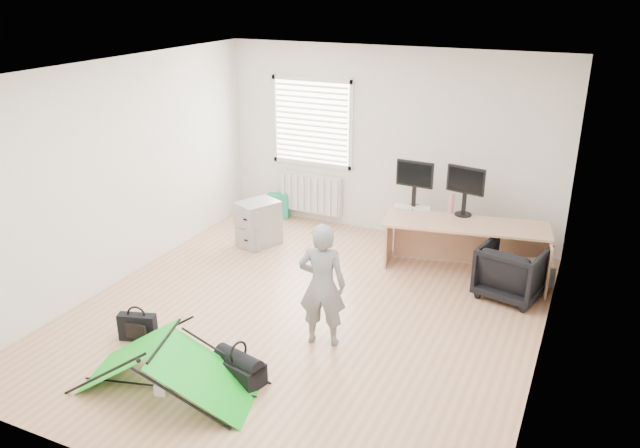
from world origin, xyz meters
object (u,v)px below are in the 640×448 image
at_px(monitor_right, 465,198).
at_px(person, 322,285).
at_px(filing_cabinet, 258,223).
at_px(thermos, 451,204).
at_px(office_chair, 512,271).
at_px(desk, 464,249).
at_px(monitor_left, 414,191).
at_px(laptop_bag, 138,327).
at_px(storage_crate, 532,272).
at_px(kite, 167,365).
at_px(duffel_bag, 239,370).

relative_size(monitor_right, person, 0.38).
distance_m(filing_cabinet, person, 2.75).
bearing_deg(thermos, office_chair, -35.82).
distance_m(desk, monitor_left, 1.00).
xyz_separation_m(thermos, laptop_bag, (-2.46, -3.29, -0.67)).
height_order(storage_crate, laptop_bag, laptop_bag).
bearing_deg(filing_cabinet, thermos, 36.96).
distance_m(monitor_left, office_chair, 1.67).
height_order(kite, duffel_bag, kite).
relative_size(desk, duffel_bag, 4.08).
xyz_separation_m(desk, monitor_right, (-0.10, 0.27, 0.59)).
distance_m(kite, duffel_bag, 0.67).
relative_size(storage_crate, duffel_bag, 0.93).
height_order(monitor_left, office_chair, monitor_left).
height_order(monitor_right, duffel_bag, monitor_right).
xyz_separation_m(monitor_left, person, (-0.19, -2.51, -0.27)).
bearing_deg(desk, kite, -128.59).
height_order(monitor_right, laptop_bag, monitor_right).
distance_m(kite, storage_crate, 4.60).
relative_size(desk, kite, 1.22).
distance_m(monitor_right, storage_crate, 1.25).
bearing_deg(storage_crate, duffel_bag, -123.99).
height_order(desk, person, person).
height_order(office_chair, kite, office_chair).
height_order(desk, office_chair, desk).
distance_m(storage_crate, duffel_bag, 3.98).
xyz_separation_m(office_chair, duffel_bag, (-2.03, -2.80, -0.22)).
distance_m(desk, filing_cabinet, 2.86).
bearing_deg(filing_cabinet, office_chair, 23.00).
height_order(monitor_left, thermos, monitor_left).
relative_size(kite, storage_crate, 3.59).
relative_size(thermos, storage_crate, 0.54).
bearing_deg(laptop_bag, duffel_bag, -24.56).
relative_size(desk, monitor_left, 4.09).
height_order(person, duffel_bag, person).
bearing_deg(storage_crate, office_chair, -110.90).
xyz_separation_m(filing_cabinet, monitor_left, (2.08, 0.54, 0.61)).
height_order(filing_cabinet, thermos, thermos).
height_order(desk, thermos, thermos).
bearing_deg(monitor_right, desk, -57.39).
xyz_separation_m(filing_cabinet, kite, (0.94, -3.29, -0.06)).
bearing_deg(storage_crate, kite, -126.71).
relative_size(monitor_left, person, 0.37).
relative_size(thermos, kite, 0.15).
bearing_deg(filing_cabinet, monitor_left, 39.28).
relative_size(filing_cabinet, office_chair, 0.89).
height_order(thermos, storage_crate, thermos).
bearing_deg(kite, desk, 46.76).
distance_m(office_chair, duffel_bag, 3.47).
bearing_deg(kite, monitor_left, 58.37).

